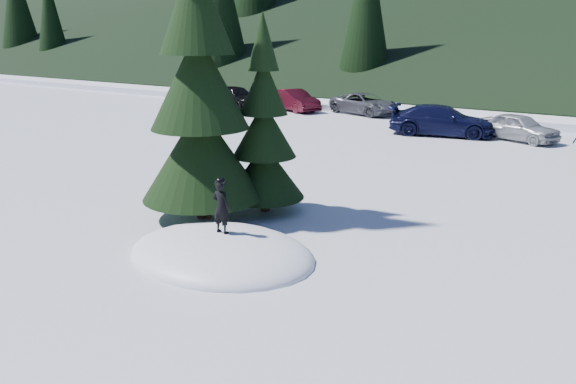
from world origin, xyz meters
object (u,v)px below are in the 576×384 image
Objects in this scene: spruce_short at (264,136)px; child_skier at (221,207)px; car_2 at (365,104)px; car_3 at (442,120)px; car_1 at (294,100)px; car_0 at (236,97)px; car_4 at (519,127)px; spruce_tall at (199,93)px.

child_skier is at bearing -70.02° from spruce_short.
car_2 is 0.92× the size of car_3.
car_1 is 0.82× the size of car_3.
car_3 reaches higher than car_2.
car_4 is at bearing -81.26° from car_0.
car_2 is at bearing -61.59° from car_0.
car_1 is at bearing 98.95° from car_4.
car_4 is at bearing -95.52° from car_2.
spruce_short reaches higher than car_3.
spruce_tall is 2.11m from spruce_short.
spruce_tall reaches higher than car_4.
car_0 reaches higher than car_3.
car_1 is at bearing 120.75° from car_2.
spruce_tall is at bearing -174.45° from car_4.
car_0 is 0.94× the size of car_2.
car_3 is (0.75, 15.98, -2.59)m from spruce_tall.
child_skier is 0.32× the size of car_4.
child_skier is 17.69m from car_3.
car_4 is at bearing -98.90° from child_skier.
spruce_short reaches higher than car_2.
car_3 is (6.53, -4.53, 0.09)m from car_2.
spruce_tall is 22.03m from car_1.
spruce_short is 1.45× the size of car_4.
spruce_short is 3.40m from child_skier.
car_2 is at bearing 105.74° from spruce_tall.
spruce_tall is 1.71× the size of car_3.
spruce_short is 22.86m from car_0.
spruce_tall is at bearing -40.54° from child_skier.
car_4 is (14.40, -2.71, -0.05)m from car_1.
car_3 is (10.98, -3.34, 0.05)m from car_1.
child_skier reaches higher than car_0.
spruce_short is 1.07× the size of car_3.
car_3 is at bearing -88.06° from child_skier.
car_3 is (15.03, -2.36, -0.01)m from car_0.
car_2 is at bearing -72.88° from child_skier.
spruce_tall is at bearing -148.38° from car_2.
car_0 is at bearing 67.10° from car_3.
child_skier reaches higher than car_1.
car_1 is at bearing -62.21° from car_0.
spruce_tall reaches higher than spruce_short.
spruce_short is (1.00, 1.40, -1.22)m from spruce_tall.
spruce_tall is 16.21m from car_3.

